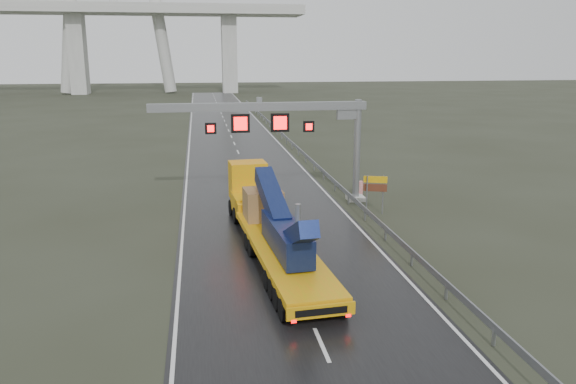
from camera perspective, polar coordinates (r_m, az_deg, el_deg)
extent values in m
plane|color=#2A2D1F|center=(22.72, 2.32, -12.87)|extent=(400.00, 400.00, 0.00)
cube|color=black|center=(60.90, -5.10, 4.07)|extent=(11.00, 200.00, 0.02)
cube|color=#B0B1AC|center=(40.72, 6.88, -0.62)|extent=(1.20, 1.20, 0.30)
cylinder|color=gray|center=(40.01, 7.02, 4.17)|extent=(0.48, 0.48, 7.20)
cube|color=gray|center=(38.27, -2.94, 8.66)|extent=(14.80, 0.55, 0.55)
cube|color=gray|center=(39.44, 6.01, 8.02)|extent=(1.40, 0.35, 0.90)
cube|color=gray|center=(38.24, -2.94, 9.33)|extent=(0.35, 0.35, 0.35)
cube|color=black|center=(38.22, -4.86, 6.96)|extent=(1.25, 0.25, 1.25)
cube|color=#FF0C0C|center=(38.08, -4.84, 6.94)|extent=(0.90, 0.02, 0.90)
cube|color=black|center=(38.51, -0.82, 7.06)|extent=(1.25, 0.25, 1.25)
cube|color=#FF0C0C|center=(38.37, -0.79, 7.03)|extent=(0.90, 0.02, 0.90)
cube|color=black|center=(38.16, -7.86, 6.42)|extent=(0.75, 0.25, 0.75)
cube|color=#FF0C0C|center=(38.02, -7.86, 6.39)|extent=(0.54, 0.02, 0.54)
cube|color=black|center=(38.88, 2.12, 6.67)|extent=(0.75, 0.25, 0.75)
cube|color=#FF0C0C|center=(38.75, 2.16, 6.64)|extent=(0.54, 0.02, 0.54)
cube|color=#B0B1AC|center=(162.87, -20.56, 13.00)|extent=(4.00, 6.00, 21.00)
cube|color=#B0B1AC|center=(160.16, -5.99, 13.77)|extent=(4.00, 6.00, 21.00)
cube|color=#C5A20A|center=(27.52, -0.62, -5.78)|extent=(3.58, 13.21, 0.33)
cube|color=#C5A20A|center=(21.64, 3.38, -11.99)|extent=(2.70, 0.31, 0.51)
cube|color=black|center=(21.58, 3.43, -12.06)|extent=(2.05, 0.17, 0.28)
cube|color=#FF0505|center=(21.45, 0.60, -13.04)|extent=(0.21, 0.05, 0.11)
cube|color=#FF0505|center=(22.01, 6.15, -12.39)|extent=(0.21, 0.05, 0.11)
cube|color=#C5A20A|center=(33.87, -3.20, -1.39)|extent=(2.50, 1.30, 0.47)
cube|color=#C5A20A|center=(35.35, -3.62, -1.14)|extent=(2.63, 2.97, 1.12)
cube|color=#C5A20A|center=(36.70, -4.10, 1.21)|extent=(2.46, 2.03, 2.42)
cube|color=black|center=(37.56, -4.34, 1.93)|extent=(2.14, 0.21, 1.12)
cube|color=#101B4A|center=(26.38, -0.17, -4.63)|extent=(1.72, 5.67, 1.30)
cube|color=#101B4A|center=(29.12, -1.64, -0.57)|extent=(1.31, 5.19, 2.38)
cube|color=#101B4A|center=(23.97, 1.10, -4.43)|extent=(1.11, 3.75, 2.25)
cylinder|color=gray|center=(26.25, 1.02, -2.80)|extent=(0.30, 0.30, 1.49)
cube|color=#966343|center=(31.76, -2.55, -1.23)|extent=(2.20, 2.20, 1.68)
cylinder|color=black|center=(23.93, 1.64, -10.21)|extent=(2.77, 1.13, 0.93)
cylinder|color=black|center=(29.84, -1.61, -5.26)|extent=(2.77, 1.13, 0.93)
cylinder|color=black|center=(36.93, -4.00, -1.47)|extent=(2.59, 1.21, 1.03)
cylinder|color=gray|center=(36.83, 8.01, -0.33)|extent=(0.09, 0.09, 2.61)
cylinder|color=gray|center=(37.16, 9.61, -0.27)|extent=(0.09, 0.09, 2.61)
cube|color=#DEA40B|center=(36.76, 8.87, 1.26)|extent=(1.47, 0.54, 0.44)
cube|color=#562918|center=(36.88, 8.84, 0.44)|extent=(1.47, 0.54, 0.49)
cube|color=red|center=(42.40, 7.17, 0.44)|extent=(0.60, 0.33, 1.00)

